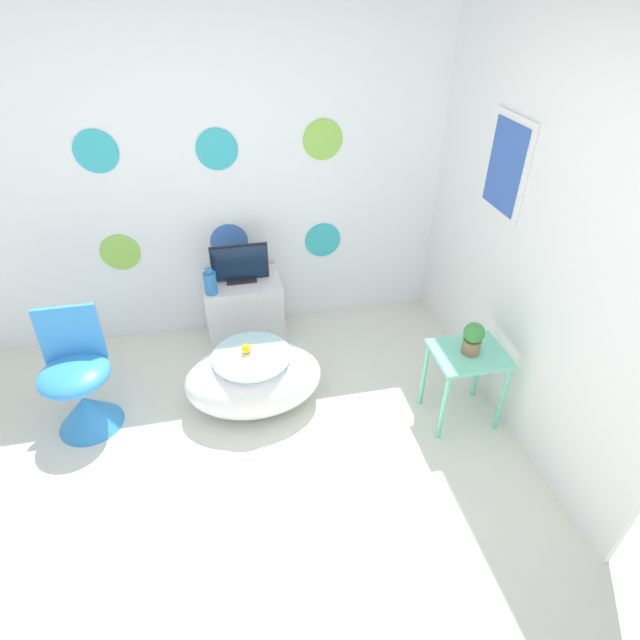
{
  "coord_description": "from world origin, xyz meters",
  "views": [
    {
      "loc": [
        -0.0,
        -1.54,
        2.54
      ],
      "look_at": [
        0.53,
        0.99,
        0.69
      ],
      "focal_mm": 28.0,
      "sensor_mm": 36.0,
      "label": 1
    }
  ],
  "objects_px": {
    "bathtub": "(254,378)",
    "potted_plant_left": "(473,338)",
    "tv": "(240,265)",
    "chair": "(82,392)",
    "vase": "(211,282)"
  },
  "relations": [
    {
      "from": "chair",
      "to": "potted_plant_left",
      "type": "bearing_deg",
      "value": -10.28
    },
    {
      "from": "chair",
      "to": "tv",
      "type": "bearing_deg",
      "value": 33.38
    },
    {
      "from": "tv",
      "to": "vase",
      "type": "relative_size",
      "value": 2.12
    },
    {
      "from": "tv",
      "to": "potted_plant_left",
      "type": "bearing_deg",
      "value": -41.57
    },
    {
      "from": "bathtub",
      "to": "potted_plant_left",
      "type": "bearing_deg",
      "value": -17.14
    },
    {
      "from": "bathtub",
      "to": "potted_plant_left",
      "type": "distance_m",
      "value": 1.47
    },
    {
      "from": "bathtub",
      "to": "tv",
      "type": "bearing_deg",
      "value": 89.36
    },
    {
      "from": "bathtub",
      "to": "vase",
      "type": "xyz_separation_m",
      "value": [
        -0.22,
        0.63,
        0.42
      ]
    },
    {
      "from": "bathtub",
      "to": "potted_plant_left",
      "type": "relative_size",
      "value": 4.28
    },
    {
      "from": "tv",
      "to": "vase",
      "type": "height_order",
      "value": "tv"
    },
    {
      "from": "chair",
      "to": "vase",
      "type": "bearing_deg",
      "value": 34.11
    },
    {
      "from": "bathtub",
      "to": "chair",
      "type": "xyz_separation_m",
      "value": [
        -1.11,
        0.03,
        0.05
      ]
    },
    {
      "from": "tv",
      "to": "vase",
      "type": "distance_m",
      "value": 0.27
    },
    {
      "from": "chair",
      "to": "potted_plant_left",
      "type": "xyz_separation_m",
      "value": [
        2.45,
        -0.44,
        0.39
      ]
    },
    {
      "from": "tv",
      "to": "potted_plant_left",
      "type": "distance_m",
      "value": 1.78
    }
  ]
}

